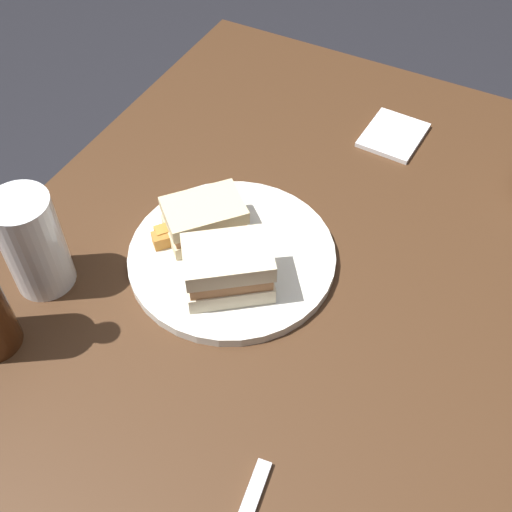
{
  "coord_description": "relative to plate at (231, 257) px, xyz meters",
  "views": [
    {
      "loc": [
        -0.49,
        -0.22,
        1.4
      ],
      "look_at": [
        -0.0,
        0.04,
        0.75
      ],
      "focal_mm": 44.49,
      "sensor_mm": 36.0,
      "label": 1
    }
  ],
  "objects": [
    {
      "name": "potato_wedge_middle",
      "position": [
        -0.01,
        0.09,
        0.02
      ],
      "size": [
        0.04,
        0.04,
        0.02
      ],
      "primitive_type": "cube",
      "rotation": [
        0.0,
        0.0,
        5.61
      ],
      "color": "#B77F33",
      "rests_on": "plate"
    },
    {
      "name": "ground_plane",
      "position": [
        0.0,
        -0.08,
        -0.73
      ],
      "size": [
        6.0,
        6.0,
        0.0
      ],
      "primitive_type": "plane",
      "color": "black"
    },
    {
      "name": "plate",
      "position": [
        0.0,
        0.0,
        0.0
      ],
      "size": [
        0.29,
        0.29,
        0.01
      ],
      "primitive_type": "cylinder",
      "color": "silver",
      "rests_on": "dining_table"
    },
    {
      "name": "potato_wedge_back",
      "position": [
        -0.02,
        0.04,
        0.01
      ],
      "size": [
        0.02,
        0.04,
        0.01
      ],
      "primitive_type": "cube",
      "rotation": [
        0.0,
        0.0,
        1.49
      ],
      "color": "gold",
      "rests_on": "plate"
    },
    {
      "name": "pint_glass",
      "position": [
        -0.14,
        0.21,
        0.06
      ],
      "size": [
        0.08,
        0.08,
        0.15
      ],
      "color": "white",
      "rests_on": "dining_table"
    },
    {
      "name": "potato_wedge_front",
      "position": [
        -0.02,
        0.09,
        0.02
      ],
      "size": [
        0.05,
        0.05,
        0.02
      ],
      "primitive_type": "cube",
      "rotation": [
        0.0,
        0.0,
        5.56
      ],
      "color": "#AD702D",
      "rests_on": "plate"
    },
    {
      "name": "sandwich_half_left",
      "position": [
        0.02,
        0.05,
        0.03
      ],
      "size": [
        0.13,
        0.13,
        0.05
      ],
      "color": "beige",
      "rests_on": "plate"
    },
    {
      "name": "sandwich_half_right",
      "position": [
        -0.05,
        -0.02,
        0.04
      ],
      "size": [
        0.13,
        0.14,
        0.07
      ],
      "color": "beige",
      "rests_on": "plate"
    },
    {
      "name": "dining_table",
      "position": [
        0.0,
        -0.08,
        -0.37
      ],
      "size": [
        1.11,
        0.82,
        0.72
      ],
      "primitive_type": "cube",
      "color": "#422816",
      "rests_on": "ground"
    },
    {
      "name": "napkin",
      "position": [
        0.36,
        -0.11,
        -0.0
      ],
      "size": [
        0.11,
        0.1,
        0.01
      ],
      "primitive_type": "cube",
      "rotation": [
        0.0,
        0.0,
        -0.05
      ],
      "color": "white",
      "rests_on": "dining_table"
    }
  ]
}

